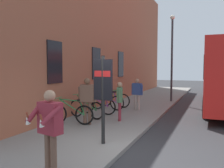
{
  "coord_description": "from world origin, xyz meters",
  "views": [
    {
      "loc": [
        -5.57,
        -2.06,
        2.21
      ],
      "look_at": [
        2.39,
        1.3,
        1.61
      ],
      "focal_mm": 38.64,
      "sensor_mm": 36.0,
      "label": 1
    }
  ],
  "objects_px": {
    "pedestrian_near_bus": "(137,91)",
    "pedestrian_by_facade": "(120,97)",
    "street_lamp": "(172,51)",
    "bicycle_nearest_sign": "(86,109)",
    "tourist_with_hotdogs": "(49,123)",
    "bicycle_by_door": "(107,102)",
    "bicycle_far_end": "(71,114)",
    "bicycle_beside_lamp": "(97,105)",
    "bicycle_end_of_row": "(115,100)",
    "transit_info_sign": "(103,85)",
    "pedestrian_crossing_street": "(87,96)"
  },
  "relations": [
    {
      "from": "transit_info_sign",
      "to": "bicycle_nearest_sign",
      "type": "bearing_deg",
      "value": 36.82
    },
    {
      "from": "bicycle_nearest_sign",
      "to": "transit_info_sign",
      "type": "distance_m",
      "value": 3.6
    },
    {
      "from": "bicycle_beside_lamp",
      "to": "bicycle_end_of_row",
      "type": "distance_m",
      "value": 2.1
    },
    {
      "from": "bicycle_far_end",
      "to": "street_lamp",
      "type": "relative_size",
      "value": 0.34
    },
    {
      "from": "tourist_with_hotdogs",
      "to": "pedestrian_by_facade",
      "type": "bearing_deg",
      "value": 5.4
    },
    {
      "from": "bicycle_by_door",
      "to": "street_lamp",
      "type": "height_order",
      "value": "street_lamp"
    },
    {
      "from": "pedestrian_crossing_street",
      "to": "pedestrian_near_bus",
      "type": "height_order",
      "value": "pedestrian_crossing_street"
    },
    {
      "from": "pedestrian_near_bus",
      "to": "pedestrian_by_facade",
      "type": "distance_m",
      "value": 2.55
    },
    {
      "from": "bicycle_beside_lamp",
      "to": "street_lamp",
      "type": "relative_size",
      "value": 0.34
    },
    {
      "from": "pedestrian_crossing_street",
      "to": "street_lamp",
      "type": "xyz_separation_m",
      "value": [
        7.32,
        -1.84,
        2.05
      ]
    },
    {
      "from": "tourist_with_hotdogs",
      "to": "street_lamp",
      "type": "bearing_deg",
      "value": -2.58
    },
    {
      "from": "bicycle_far_end",
      "to": "pedestrian_crossing_street",
      "type": "relative_size",
      "value": 1.04
    },
    {
      "from": "bicycle_nearest_sign",
      "to": "pedestrian_near_bus",
      "type": "relative_size",
      "value": 1.15
    },
    {
      "from": "bicycle_end_of_row",
      "to": "tourist_with_hotdogs",
      "type": "distance_m",
      "value": 8.16
    },
    {
      "from": "bicycle_nearest_sign",
      "to": "tourist_with_hotdogs",
      "type": "bearing_deg",
      "value": -158.66
    },
    {
      "from": "bicycle_far_end",
      "to": "bicycle_beside_lamp",
      "type": "relative_size",
      "value": 1.0
    },
    {
      "from": "bicycle_end_of_row",
      "to": "transit_info_sign",
      "type": "relative_size",
      "value": 0.74
    },
    {
      "from": "pedestrian_near_bus",
      "to": "pedestrian_by_facade",
      "type": "relative_size",
      "value": 1.01
    },
    {
      "from": "bicycle_nearest_sign",
      "to": "transit_info_sign",
      "type": "bearing_deg",
      "value": -143.18
    },
    {
      "from": "street_lamp",
      "to": "pedestrian_crossing_street",
      "type": "bearing_deg",
      "value": 165.88
    },
    {
      "from": "pedestrian_near_bus",
      "to": "street_lamp",
      "type": "height_order",
      "value": "street_lamp"
    },
    {
      "from": "pedestrian_by_facade",
      "to": "street_lamp",
      "type": "relative_size",
      "value": 0.29
    },
    {
      "from": "bicycle_nearest_sign",
      "to": "bicycle_by_door",
      "type": "xyz_separation_m",
      "value": [
        2.1,
        0.0,
        0.0
      ]
    },
    {
      "from": "bicycle_end_of_row",
      "to": "street_lamp",
      "type": "bearing_deg",
      "value": -35.77
    },
    {
      "from": "street_lamp",
      "to": "bicycle_by_door",
      "type": "bearing_deg",
      "value": 150.54
    },
    {
      "from": "transit_info_sign",
      "to": "pedestrian_crossing_street",
      "type": "relative_size",
      "value": 1.41
    },
    {
      "from": "transit_info_sign",
      "to": "tourist_with_hotdogs",
      "type": "relative_size",
      "value": 1.45
    },
    {
      "from": "bicycle_far_end",
      "to": "bicycle_beside_lamp",
      "type": "bearing_deg",
      "value": -1.51
    },
    {
      "from": "bicycle_by_door",
      "to": "pedestrian_near_bus",
      "type": "bearing_deg",
      "value": -67.9
    },
    {
      "from": "bicycle_by_door",
      "to": "tourist_with_hotdogs",
      "type": "xyz_separation_m",
      "value": [
        -6.97,
        -1.91,
        0.64
      ]
    },
    {
      "from": "pedestrian_crossing_street",
      "to": "pedestrian_near_bus",
      "type": "relative_size",
      "value": 1.11
    },
    {
      "from": "bicycle_end_of_row",
      "to": "transit_info_sign",
      "type": "height_order",
      "value": "transit_info_sign"
    },
    {
      "from": "bicycle_end_of_row",
      "to": "pedestrian_by_facade",
      "type": "bearing_deg",
      "value": -154.13
    },
    {
      "from": "bicycle_beside_lamp",
      "to": "pedestrian_by_facade",
      "type": "height_order",
      "value": "pedestrian_by_facade"
    },
    {
      "from": "pedestrian_near_bus",
      "to": "tourist_with_hotdogs",
      "type": "relative_size",
      "value": 0.92
    },
    {
      "from": "bicycle_beside_lamp",
      "to": "bicycle_by_door",
      "type": "xyz_separation_m",
      "value": [
        1.16,
        0.04,
        0.0
      ]
    },
    {
      "from": "bicycle_nearest_sign",
      "to": "pedestrian_by_facade",
      "type": "bearing_deg",
      "value": -85.93
    },
    {
      "from": "pedestrian_crossing_street",
      "to": "bicycle_beside_lamp",
      "type": "bearing_deg",
      "value": 15.61
    },
    {
      "from": "bicycle_beside_lamp",
      "to": "street_lamp",
      "type": "xyz_separation_m",
      "value": [
        5.43,
        -2.37,
        2.7
      ]
    },
    {
      "from": "bicycle_end_of_row",
      "to": "bicycle_nearest_sign",
      "type": "bearing_deg",
      "value": 179.85
    },
    {
      "from": "pedestrian_near_bus",
      "to": "transit_info_sign",
      "type": "bearing_deg",
      "value": -172.84
    },
    {
      "from": "pedestrian_by_facade",
      "to": "tourist_with_hotdogs",
      "type": "distance_m",
      "value": 5.0
    },
    {
      "from": "bicycle_end_of_row",
      "to": "street_lamp",
      "type": "height_order",
      "value": "street_lamp"
    },
    {
      "from": "transit_info_sign",
      "to": "tourist_with_hotdogs",
      "type": "xyz_separation_m",
      "value": [
        -2.16,
        0.13,
        -0.57
      ]
    },
    {
      "from": "bicycle_far_end",
      "to": "transit_info_sign",
      "type": "height_order",
      "value": "transit_info_sign"
    },
    {
      "from": "bicycle_far_end",
      "to": "pedestrian_by_facade",
      "type": "bearing_deg",
      "value": -49.9
    },
    {
      "from": "bicycle_far_end",
      "to": "tourist_with_hotdogs",
      "type": "relative_size",
      "value": 1.06
    },
    {
      "from": "bicycle_far_end",
      "to": "bicycle_beside_lamp",
      "type": "distance_m",
      "value": 2.05
    },
    {
      "from": "bicycle_by_door",
      "to": "tourist_with_hotdogs",
      "type": "distance_m",
      "value": 7.26
    },
    {
      "from": "bicycle_far_end",
      "to": "transit_info_sign",
      "type": "bearing_deg",
      "value": -128.05
    }
  ]
}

